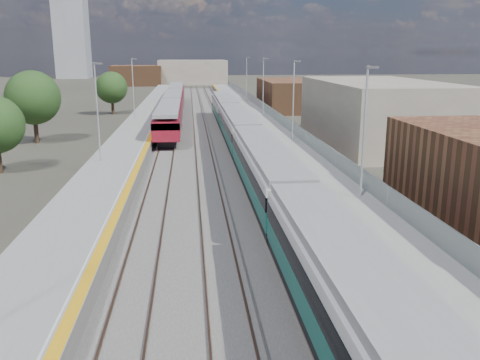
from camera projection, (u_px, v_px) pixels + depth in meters
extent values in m
plane|color=#47443A|center=(219.00, 138.00, 56.24)|extent=(320.00, 320.00, 0.00)
cube|color=#565451|center=(198.00, 135.00, 58.43)|extent=(10.50, 155.00, 0.06)
cube|color=#4C3323|center=(223.00, 130.00, 61.12)|extent=(0.07, 160.00, 0.14)
cube|color=#4C3323|center=(235.00, 130.00, 61.25)|extent=(0.07, 160.00, 0.14)
cube|color=#4C3323|center=(194.00, 131.00, 60.78)|extent=(0.07, 160.00, 0.14)
cube|color=#4C3323|center=(206.00, 130.00, 60.92)|extent=(0.07, 160.00, 0.14)
cube|color=#4C3323|center=(165.00, 131.00, 60.45)|extent=(0.07, 160.00, 0.14)
cube|color=#4C3323|center=(177.00, 131.00, 60.59)|extent=(0.07, 160.00, 0.14)
cube|color=gray|center=(221.00, 130.00, 61.09)|extent=(0.08, 160.00, 0.10)
cube|color=gray|center=(209.00, 131.00, 60.95)|extent=(0.08, 160.00, 0.10)
cube|color=slate|center=(263.00, 130.00, 59.03)|extent=(4.70, 155.00, 1.00)
cube|color=gray|center=(263.00, 125.00, 58.91)|extent=(4.70, 155.00, 0.03)
cube|color=gold|center=(245.00, 125.00, 58.71)|extent=(0.40, 155.00, 0.01)
cube|color=gray|center=(282.00, 120.00, 58.98)|extent=(0.06, 155.00, 1.20)
cylinder|color=#9EA0A3|center=(364.00, 133.00, 28.69)|extent=(0.12, 0.12, 7.50)
cube|color=#4C4C4F|center=(372.00, 67.00, 27.82)|extent=(0.70, 0.18, 0.14)
cylinder|color=#9EA0A3|center=(293.00, 101.00, 47.99)|extent=(0.12, 0.12, 7.50)
cube|color=#4C4C4F|center=(297.00, 61.00, 47.12)|extent=(0.70, 0.18, 0.14)
cylinder|color=#9EA0A3|center=(263.00, 87.00, 67.29)|extent=(0.12, 0.12, 7.50)
cube|color=#4C4C4F|center=(265.00, 59.00, 66.42)|extent=(0.70, 0.18, 0.14)
cylinder|color=#9EA0A3|center=(247.00, 79.00, 86.59)|extent=(0.12, 0.12, 7.50)
cube|color=#4C4C4F|center=(248.00, 57.00, 85.72)|extent=(0.70, 0.18, 0.14)
cube|color=slate|center=(138.00, 131.00, 57.67)|extent=(4.30, 155.00, 1.00)
cube|color=gray|center=(138.00, 127.00, 57.55)|extent=(4.30, 155.00, 0.03)
cube|color=gold|center=(155.00, 127.00, 57.72)|extent=(0.45, 155.00, 0.01)
cube|color=silver|center=(152.00, 127.00, 57.69)|extent=(0.08, 155.00, 0.01)
cylinder|color=#9EA0A3|center=(97.00, 112.00, 38.67)|extent=(0.12, 0.12, 7.50)
cube|color=#4C4C4F|center=(97.00, 63.00, 37.80)|extent=(0.70, 0.18, 0.14)
cylinder|color=#9EA0A3|center=(133.00, 89.00, 63.76)|extent=(0.12, 0.12, 7.50)
cube|color=#4C4C4F|center=(134.00, 59.00, 62.89)|extent=(0.70, 0.18, 0.14)
cube|color=gray|center=(377.00, 113.00, 52.16)|extent=(11.00, 22.00, 6.40)
cube|color=brown|center=(288.00, 95.00, 83.92)|extent=(8.00, 18.00, 4.80)
cube|color=gray|center=(193.00, 72.00, 151.70)|extent=(20.00, 14.00, 7.00)
cube|color=brown|center=(137.00, 75.00, 145.52)|extent=(14.00, 12.00, 5.60)
cube|color=gray|center=(71.00, 21.00, 182.17)|extent=(11.00, 11.00, 40.00)
cube|color=black|center=(359.00, 354.00, 14.55)|extent=(2.53, 18.11, 0.43)
cube|color=#13665D|center=(361.00, 331.00, 14.37)|extent=(2.62, 18.11, 1.06)
cube|color=black|center=(363.00, 304.00, 14.17)|extent=(2.67, 18.11, 0.72)
cube|color=white|center=(364.00, 285.00, 14.03)|extent=(2.62, 18.11, 0.45)
cube|color=gray|center=(365.00, 272.00, 13.93)|extent=(2.32, 18.11, 0.37)
cube|color=black|center=(265.00, 187.00, 32.51)|extent=(2.53, 18.11, 0.43)
cube|color=#13665D|center=(265.00, 176.00, 32.33)|extent=(2.62, 18.11, 1.06)
cube|color=black|center=(265.00, 163.00, 32.13)|extent=(2.67, 18.11, 0.72)
cube|color=white|center=(265.00, 154.00, 31.98)|extent=(2.62, 18.11, 0.45)
cube|color=gray|center=(265.00, 148.00, 31.89)|extent=(2.32, 18.11, 0.37)
cube|color=black|center=(238.00, 139.00, 50.47)|extent=(2.53, 18.11, 0.43)
cube|color=#13665D|center=(238.00, 132.00, 50.29)|extent=(2.62, 18.11, 1.06)
cube|color=black|center=(238.00, 124.00, 50.08)|extent=(2.67, 18.11, 0.72)
cube|color=white|center=(238.00, 118.00, 49.94)|extent=(2.62, 18.11, 0.45)
cube|color=gray|center=(238.00, 114.00, 49.85)|extent=(2.32, 18.11, 0.37)
cube|color=black|center=(225.00, 117.00, 68.43)|extent=(2.53, 18.11, 0.43)
cube|color=#13665D|center=(225.00, 111.00, 68.24)|extent=(2.62, 18.11, 1.06)
cube|color=black|center=(225.00, 105.00, 68.04)|extent=(2.67, 18.11, 0.72)
cube|color=white|center=(225.00, 100.00, 67.90)|extent=(2.62, 18.11, 0.45)
cube|color=gray|center=(225.00, 98.00, 67.80)|extent=(2.32, 18.11, 0.37)
cube|color=black|center=(170.00, 133.00, 56.69)|extent=(1.81, 15.37, 0.63)
cube|color=maroon|center=(169.00, 120.00, 56.32)|extent=(2.66, 18.08, 1.90)
cube|color=black|center=(169.00, 116.00, 56.21)|extent=(2.72, 18.08, 0.67)
cube|color=gray|center=(169.00, 107.00, 55.98)|extent=(2.38, 18.08, 0.38)
cube|color=black|center=(174.00, 114.00, 74.62)|extent=(1.81, 15.37, 0.63)
cube|color=maroon|center=(174.00, 104.00, 74.25)|extent=(2.66, 18.08, 1.90)
cube|color=black|center=(174.00, 100.00, 74.14)|extent=(2.72, 18.08, 0.67)
cube|color=gray|center=(173.00, 94.00, 73.91)|extent=(2.38, 18.08, 0.38)
cube|color=black|center=(177.00, 102.00, 92.55)|extent=(1.81, 15.37, 0.63)
cube|color=maroon|center=(177.00, 94.00, 92.19)|extent=(2.66, 18.08, 1.90)
cube|color=black|center=(176.00, 91.00, 92.07)|extent=(2.72, 18.08, 0.67)
cube|color=gray|center=(176.00, 86.00, 91.84)|extent=(2.38, 18.08, 0.38)
cylinder|color=#382619|center=(36.00, 131.00, 52.76)|extent=(0.44, 0.44, 2.61)
sphere|color=#1F3F18|center=(33.00, 98.00, 51.93)|extent=(5.51, 5.51, 5.51)
cylinder|color=#382619|center=(113.00, 107.00, 77.36)|extent=(0.44, 0.44, 2.25)
sphere|color=#1F3F18|center=(112.00, 87.00, 76.64)|extent=(4.76, 4.76, 4.76)
cylinder|color=#382619|center=(369.00, 117.00, 65.91)|extent=(0.44, 0.44, 2.06)
sphere|color=#1F3F18|center=(371.00, 96.00, 65.26)|extent=(4.36, 4.36, 4.36)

